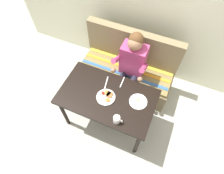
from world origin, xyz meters
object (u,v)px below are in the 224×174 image
at_px(table, 107,99).
at_px(plate_eggs, 138,102).
at_px(person, 131,64).
at_px(coffee_mug, 117,119).
at_px(knife, 106,83).
at_px(fork, 122,82).
at_px(couch, 127,71).
at_px(plate_breakfast, 106,97).

bearing_deg(table, plate_eggs, 10.82).
bearing_deg(person, coffee_mug, -80.88).
height_order(person, knife, person).
relative_size(table, fork, 7.06).
bearing_deg(fork, table, -112.01).
height_order(person, plate_eggs, person).
xyz_separation_m(fork, knife, (-0.19, -0.09, 0.00)).
bearing_deg(person, couch, 119.83).
bearing_deg(fork, person, 86.62).
bearing_deg(person, knife, -114.75).
height_order(plate_breakfast, fork, plate_breakfast).
height_order(couch, plate_breakfast, couch).
distance_m(coffee_mug, knife, 0.55).
relative_size(plate_eggs, fork, 1.29).
bearing_deg(couch, table, -90.00).
bearing_deg(table, couch, 90.00).
bearing_deg(couch, coffee_mug, -77.00).
bearing_deg(table, coffee_mug, -47.80).
bearing_deg(person, plate_breakfast, -99.65).
bearing_deg(plate_eggs, coffee_mug, -113.07).
xyz_separation_m(couch, plate_eggs, (0.38, -0.69, 0.41)).
distance_m(couch, fork, 0.65).
height_order(couch, person, person).
height_order(table, coffee_mug, coffee_mug).
bearing_deg(plate_breakfast, knife, 114.29).
bearing_deg(couch, knife, -98.79).
distance_m(couch, plate_eggs, 0.89).
xyz_separation_m(table, fork, (0.09, 0.26, 0.08)).
distance_m(table, person, 0.61).
relative_size(person, plate_breakfast, 5.20).
xyz_separation_m(person, knife, (-0.19, -0.42, -0.01)).
relative_size(person, coffee_mug, 10.27).
xyz_separation_m(table, plate_breakfast, (-0.00, -0.02, 0.10)).
xyz_separation_m(plate_eggs, knife, (-0.47, 0.10, -0.01)).
distance_m(couch, person, 0.46).
distance_m(person, coffee_mug, 0.86).
height_order(person, coffee_mug, person).
height_order(plate_breakfast, knife, plate_breakfast).
relative_size(plate_breakfast, knife, 1.17).
height_order(table, fork, fork).
relative_size(plate_eggs, knife, 1.09).
height_order(fork, knife, same).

